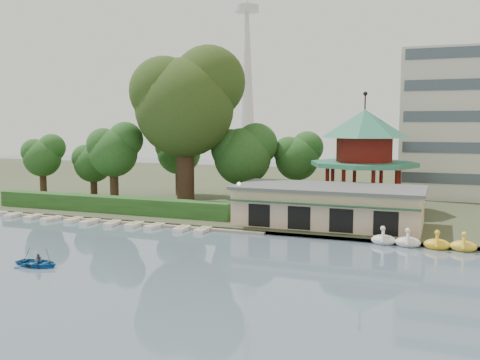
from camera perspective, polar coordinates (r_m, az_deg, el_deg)
The scene contains 13 objects.
ground_plane at distance 38.47m, azimuth -12.61°, elevation -10.04°, with size 220.00×220.00×0.00m, color slate.
shore at distance 85.88m, azimuth 6.84°, elevation -0.85°, with size 220.00×70.00×0.40m, color #424930.
embankment at distance 53.29m, azimuth -2.29°, elevation -5.18°, with size 220.00×0.60×0.30m, color gray.
dock at distance 58.89m, azimuth -13.16°, elevation -4.28°, with size 34.00×1.60×0.24m, color gray.
boathouse at distance 54.39m, azimuth 9.42°, elevation -2.66°, with size 18.60×9.39×3.90m.
pavilion at distance 63.39m, azimuth 13.08°, elevation 3.16°, with size 12.40×12.40×13.50m.
broadcast_tower at distance 183.32m, azimuth 0.73°, elevation 13.50°, with size 8.00×8.00×96.00m.
hedge at distance 63.06m, azimuth -13.77°, elevation -2.52°, with size 30.00×2.00×1.80m, color #295822.
lamp_post at distance 53.76m, azimuth -0.12°, elevation -1.63°, with size 0.36×0.36×4.28m.
big_tree at distance 65.90m, azimuth -5.73°, elevation 8.56°, with size 13.23×12.33×19.62m.
small_trees at distance 70.28m, azimuth -6.43°, elevation 2.90°, with size 38.84×16.19×10.31m.
moored_rowboats at distance 58.96m, azimuth -15.53°, elevation -4.27°, with size 27.23×2.80×0.36m.
rowboat_with_passengers at distance 42.82m, azimuth -20.81°, elevation -7.95°, with size 4.75×3.40×2.01m.
Camera 1 is at (20.55, -30.73, 10.66)m, focal length 40.00 mm.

